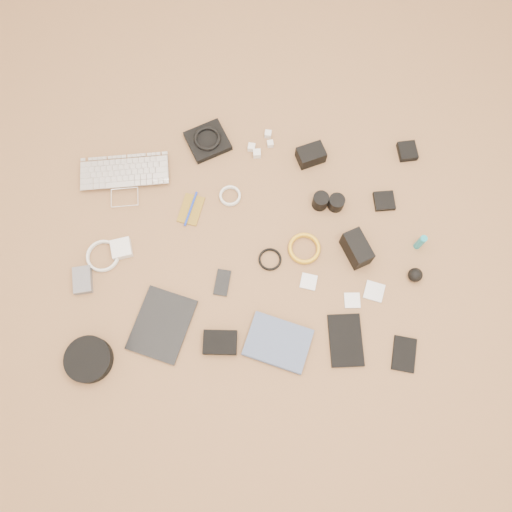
{
  "coord_description": "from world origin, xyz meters",
  "views": [
    {
      "loc": [
        0.02,
        -0.63,
        1.95
      ],
      "look_at": [
        0.04,
        -0.03,
        0.02
      ],
      "focal_mm": 35.0,
      "sensor_mm": 36.0,
      "label": 1
    }
  ],
  "objects_px": {
    "laptop": "(125,184)",
    "headphone_case": "(89,359)",
    "dslr_camera": "(311,155)",
    "tablet": "(162,325)",
    "phone": "(222,283)",
    "paperback": "(271,365)"
  },
  "relations": [
    {
      "from": "dslr_camera",
      "to": "phone",
      "type": "height_order",
      "value": "dslr_camera"
    },
    {
      "from": "headphone_case",
      "to": "paperback",
      "type": "distance_m",
      "value": 0.69
    },
    {
      "from": "phone",
      "to": "headphone_case",
      "type": "xyz_separation_m",
      "value": [
        -0.51,
        -0.29,
        0.02
      ]
    },
    {
      "from": "headphone_case",
      "to": "laptop",
      "type": "bearing_deg",
      "value": 82.25
    },
    {
      "from": "tablet",
      "to": "phone",
      "type": "distance_m",
      "value": 0.29
    },
    {
      "from": "dslr_camera",
      "to": "headphone_case",
      "type": "xyz_separation_m",
      "value": [
        -0.9,
        -0.84,
        -0.01
      ]
    },
    {
      "from": "laptop",
      "to": "dslr_camera",
      "type": "bearing_deg",
      "value": 3.91
    },
    {
      "from": "dslr_camera",
      "to": "tablet",
      "type": "height_order",
      "value": "dslr_camera"
    },
    {
      "from": "laptop",
      "to": "paperback",
      "type": "height_order",
      "value": "laptop"
    },
    {
      "from": "tablet",
      "to": "headphone_case",
      "type": "xyz_separation_m",
      "value": [
        -0.27,
        -0.13,
        0.02
      ]
    },
    {
      "from": "dslr_camera",
      "to": "tablet",
      "type": "relative_size",
      "value": 0.43
    },
    {
      "from": "laptop",
      "to": "phone",
      "type": "relative_size",
      "value": 3.51
    },
    {
      "from": "tablet",
      "to": "paperback",
      "type": "relative_size",
      "value": 1.11
    },
    {
      "from": "tablet",
      "to": "phone",
      "type": "height_order",
      "value": "tablet"
    },
    {
      "from": "laptop",
      "to": "tablet",
      "type": "relative_size",
      "value": 1.42
    },
    {
      "from": "laptop",
      "to": "headphone_case",
      "type": "distance_m",
      "value": 0.74
    },
    {
      "from": "tablet",
      "to": "headphone_case",
      "type": "distance_m",
      "value": 0.3
    },
    {
      "from": "dslr_camera",
      "to": "phone",
      "type": "bearing_deg",
      "value": -143.93
    },
    {
      "from": "phone",
      "to": "headphone_case",
      "type": "distance_m",
      "value": 0.59
    },
    {
      "from": "dslr_camera",
      "to": "paperback",
      "type": "xyz_separation_m",
      "value": [
        -0.2,
        -0.88,
        -0.02
      ]
    },
    {
      "from": "tablet",
      "to": "phone",
      "type": "xyz_separation_m",
      "value": [
        0.24,
        0.16,
        -0.0
      ]
    },
    {
      "from": "dslr_camera",
      "to": "headphone_case",
      "type": "relative_size",
      "value": 0.64
    }
  ]
}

